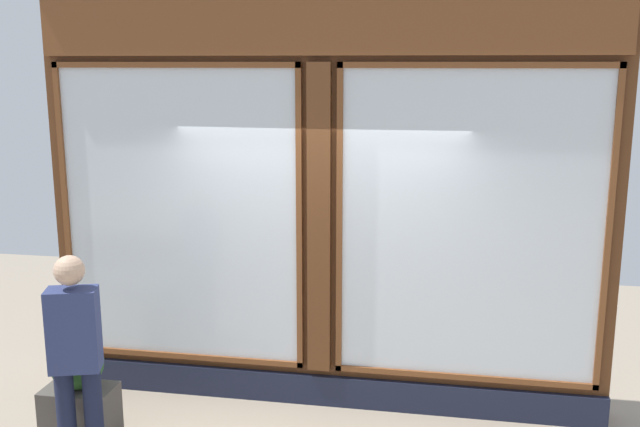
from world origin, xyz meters
TOP-DOWN VIEW (x-y plane):
  - shop_facade at (-0.00, -0.13)m, footprint 5.06×0.42m
  - pedestrian at (1.58, 1.39)m, footprint 0.41×0.32m
  - planter_box at (1.78, 1.03)m, footprint 0.56×0.36m
  - planter_shrub at (1.78, 1.03)m, footprint 0.42×0.42m

SIDE VIEW (x-z plane):
  - planter_box at x=1.78m, z-range 0.00..0.48m
  - planter_shrub at x=1.78m, z-range 0.48..0.91m
  - pedestrian at x=1.58m, z-range 0.09..1.78m
  - shop_facade at x=0.00m, z-range -0.23..4.08m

